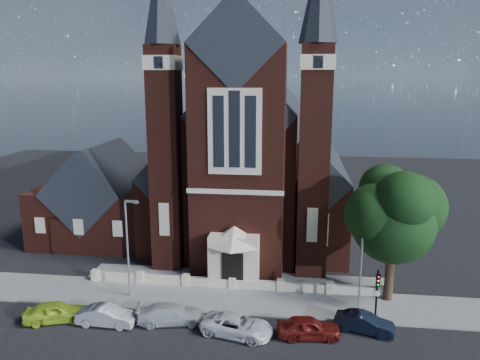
% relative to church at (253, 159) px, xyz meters
% --- Properties ---
extents(ground, '(120.00, 120.00, 0.00)m').
position_rel_church_xyz_m(ground, '(0.00, -7.94, -8.19)').
color(ground, black).
rests_on(ground, ground).
extents(pavement_strip, '(60.00, 5.00, 0.12)m').
position_rel_church_xyz_m(pavement_strip, '(0.00, -18.44, -8.19)').
color(pavement_strip, slate).
rests_on(pavement_strip, ground).
extents(forecourt_paving, '(26.00, 3.00, 0.14)m').
position_rel_church_xyz_m(forecourt_paving, '(0.00, -14.44, -8.19)').
color(forecourt_paving, slate).
rests_on(forecourt_paving, ground).
extents(forecourt_wall, '(24.00, 0.40, 0.90)m').
position_rel_church_xyz_m(forecourt_wall, '(0.00, -16.44, -8.19)').
color(forecourt_wall, beige).
rests_on(forecourt_wall, ground).
extents(church, '(20.01, 34.90, 29.20)m').
position_rel_church_xyz_m(church, '(0.00, 0.00, 0.00)').
color(church, '#451A12').
rests_on(church, ground).
extents(parish_hall, '(12.00, 12.20, 10.24)m').
position_rel_church_xyz_m(parish_hall, '(-16.00, -4.94, -4.17)').
color(parish_hall, '#451A12').
rests_on(parish_hall, ground).
extents(street_tree, '(6.40, 6.60, 10.70)m').
position_rel_church_xyz_m(street_tree, '(12.60, -17.23, -1.23)').
color(street_tree, black).
rests_on(street_tree, ground).
extents(street_lamp_left, '(1.16, 0.22, 8.09)m').
position_rel_church_xyz_m(street_lamp_left, '(-7.91, -18.94, -3.59)').
color(street_lamp_left, gray).
rests_on(street_lamp_left, ground).
extents(street_lamp_right, '(1.16, 0.22, 8.09)m').
position_rel_church_xyz_m(street_lamp_right, '(10.09, -18.94, -3.59)').
color(street_lamp_right, gray).
rests_on(street_lamp_right, ground).
extents(traffic_signal, '(0.28, 0.42, 4.00)m').
position_rel_church_xyz_m(traffic_signal, '(11.00, -20.52, -5.60)').
color(traffic_signal, black).
rests_on(traffic_signal, ground).
extents(car_lime_van, '(4.69, 3.05, 1.48)m').
position_rel_church_xyz_m(car_lime_van, '(-12.01, -23.29, -7.44)').
color(car_lime_van, '#A1C427').
rests_on(car_lime_van, ground).
extents(car_silver_a, '(4.27, 1.56, 1.40)m').
position_rel_church_xyz_m(car_silver_a, '(-8.11, -23.30, -7.49)').
color(car_silver_a, '#9FA0A6').
rests_on(car_silver_a, ground).
extents(car_silver_b, '(5.09, 2.82, 1.40)m').
position_rel_church_xyz_m(car_silver_b, '(-3.64, -22.46, -7.49)').
color(car_silver_b, '#B9BBC1').
rests_on(car_silver_b, ground).
extents(car_white_suv, '(5.37, 3.35, 1.39)m').
position_rel_church_xyz_m(car_white_suv, '(1.30, -23.44, -7.49)').
color(car_white_suv, white).
rests_on(car_white_suv, ground).
extents(car_dark_red, '(4.48, 2.19, 1.47)m').
position_rel_church_xyz_m(car_dark_red, '(6.16, -23.17, -7.45)').
color(car_dark_red, '#5E1310').
rests_on(car_dark_red, ground).
extents(car_navy, '(4.32, 2.44, 1.35)m').
position_rel_church_xyz_m(car_navy, '(10.03, -21.98, -7.51)').
color(car_navy, black).
rests_on(car_navy, ground).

